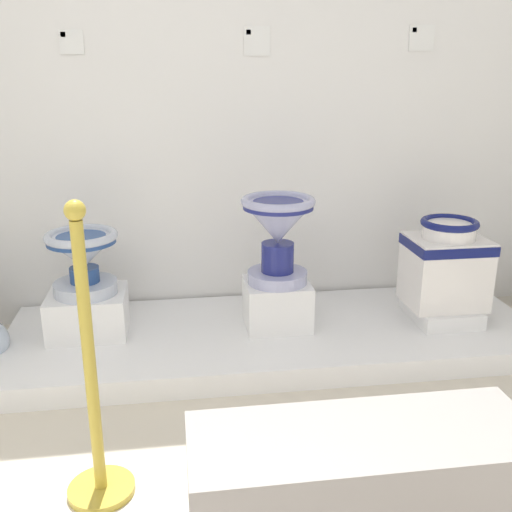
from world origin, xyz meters
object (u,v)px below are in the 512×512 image
(antique_toilet_squat_floral, at_px, (446,262))
(info_placard_third, at_px, (422,38))
(antique_toilet_tall_cobalt, at_px, (278,228))
(stanchion_post_near_left, at_px, (94,405))
(plinth_block_tall_cobalt, at_px, (277,304))
(plinth_block_rightmost, at_px, (88,313))
(info_placard_second, at_px, (257,41))
(plinth_block_squat_floral, at_px, (441,311))
(antique_toilet_rightmost, at_px, (83,255))
(info_placard_first, at_px, (71,42))
(museum_bench, at_px, (361,491))

(antique_toilet_squat_floral, height_order, info_placard_third, info_placard_third)
(antique_toilet_tall_cobalt, relative_size, stanchion_post_near_left, 0.43)
(plinth_block_tall_cobalt, bearing_deg, plinth_block_rightmost, 176.88)
(antique_toilet_squat_floral, bearing_deg, info_placard_second, 152.02)
(info_placard_third, bearing_deg, plinth_block_squat_floral, -87.34)
(antique_toilet_rightmost, xyz_separation_m, info_placard_first, (-0.02, 0.40, 0.98))
(info_placard_second, bearing_deg, museum_bench, -88.67)
(plinth_block_rightmost, height_order, stanchion_post_near_left, stanchion_post_near_left)
(plinth_block_squat_floral, bearing_deg, antique_toilet_rightmost, 177.34)
(plinth_block_tall_cobalt, xyz_separation_m, plinth_block_squat_floral, (0.87, -0.03, -0.08))
(plinth_block_rightmost, bearing_deg, info_placard_first, 93.17)
(plinth_block_rightmost, height_order, museum_bench, museum_bench)
(plinth_block_tall_cobalt, height_order, info_placard_third, info_placard_third)
(plinth_block_rightmost, height_order, plinth_block_tall_cobalt, plinth_block_tall_cobalt)
(plinth_block_rightmost, distance_m, antique_toilet_squat_floral, 1.83)
(info_placard_second, relative_size, museum_bench, 0.14)
(antique_toilet_rightmost, distance_m, info_placard_second, 1.40)
(info_placard_first, height_order, museum_bench, info_placard_first)
(info_placard_third, height_order, museum_bench, info_placard_third)
(plinth_block_squat_floral, distance_m, info_placard_third, 1.46)
(antique_toilet_tall_cobalt, bearing_deg, info_placard_first, 154.91)
(plinth_block_tall_cobalt, distance_m, antique_toilet_squat_floral, 0.90)
(info_placard_first, bearing_deg, plinth_block_rightmost, -86.83)
(antique_toilet_rightmost, bearing_deg, antique_toilet_tall_cobalt, -3.12)
(info_placard_third, distance_m, stanchion_post_near_left, 2.50)
(antique_toilet_squat_floral, distance_m, info_placard_first, 2.19)
(plinth_block_tall_cobalt, relative_size, stanchion_post_near_left, 0.32)
(antique_toilet_rightmost, height_order, museum_bench, antique_toilet_rightmost)
(antique_toilet_tall_cobalt, distance_m, stanchion_post_near_left, 1.32)
(museum_bench, bearing_deg, info_placard_second, 91.33)
(antique_toilet_tall_cobalt, relative_size, info_placard_second, 3.03)
(antique_toilet_squat_floral, xyz_separation_m, info_placard_second, (-0.91, 0.49, 1.09))
(antique_toilet_tall_cobalt, distance_m, antique_toilet_squat_floral, 0.90)
(plinth_block_tall_cobalt, xyz_separation_m, info_placard_third, (0.85, 0.45, 1.30))
(antique_toilet_tall_cobalt, height_order, stanchion_post_near_left, stanchion_post_near_left)
(antique_toilet_tall_cobalt, relative_size, museum_bench, 0.44)
(info_placard_first, bearing_deg, antique_toilet_rightmost, -86.83)
(antique_toilet_squat_floral, distance_m, info_placard_third, 1.21)
(antique_toilet_rightmost, xyz_separation_m, info_placard_second, (0.91, 0.40, 0.99))
(antique_toilet_tall_cobalt, bearing_deg, antique_toilet_squat_floral, -2.15)
(antique_toilet_rightmost, relative_size, museum_bench, 0.35)
(antique_toilet_squat_floral, distance_m, info_placard_second, 1.50)
(info_placard_first, bearing_deg, info_placard_third, 0.00)
(plinth_block_squat_floral, xyz_separation_m, info_placard_third, (-0.02, 0.49, 1.38))
(plinth_block_rightmost, xyz_separation_m, museum_bench, (0.95, -1.43, -0.01))
(info_placard_third, relative_size, stanchion_post_near_left, 0.14)
(antique_toilet_rightmost, distance_m, plinth_block_tall_cobalt, 0.99)
(antique_toilet_tall_cobalt, bearing_deg, plinth_block_tall_cobalt, 0.00)
(antique_toilet_tall_cobalt, distance_m, museum_bench, 1.44)
(info_placard_first, distance_m, info_placard_third, 1.82)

